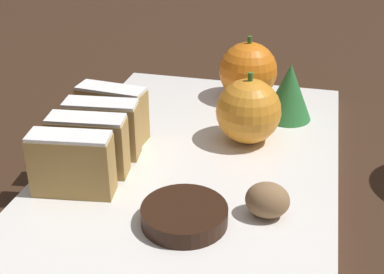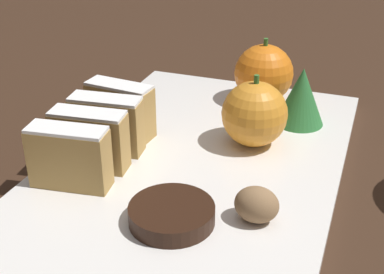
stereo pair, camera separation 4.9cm
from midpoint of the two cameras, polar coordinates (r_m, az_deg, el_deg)
ground_plane at (r=0.51m, az=-2.75°, el=-4.25°), size 6.00×6.00×0.00m
serving_platter at (r=0.51m, az=-2.77°, el=-3.68°), size 0.27×0.44×0.01m
stollen_slice_front at (r=0.47m, az=-15.66°, el=-2.90°), size 0.07×0.03×0.06m
stollen_slice_second at (r=0.49m, az=-13.81°, el=-0.93°), size 0.07×0.03×0.06m
stollen_slice_third at (r=0.52m, az=-12.20°, el=0.84°), size 0.07×0.03×0.06m
stollen_slice_fourth at (r=0.55m, az=-11.00°, el=2.46°), size 0.07×0.03×0.06m
orange_near at (r=0.63m, az=3.80°, el=6.98°), size 0.07×0.07×0.08m
orange_far at (r=0.53m, az=3.44°, el=2.72°), size 0.07×0.07×0.07m
walnut at (r=0.43m, az=4.83°, el=-6.82°), size 0.04×0.03×0.03m
chocolate_cookie at (r=0.43m, az=-4.15°, el=-8.42°), size 0.07×0.07×0.01m
evergreen_sprig at (r=0.59m, az=7.98°, el=4.77°), size 0.05×0.05×0.06m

